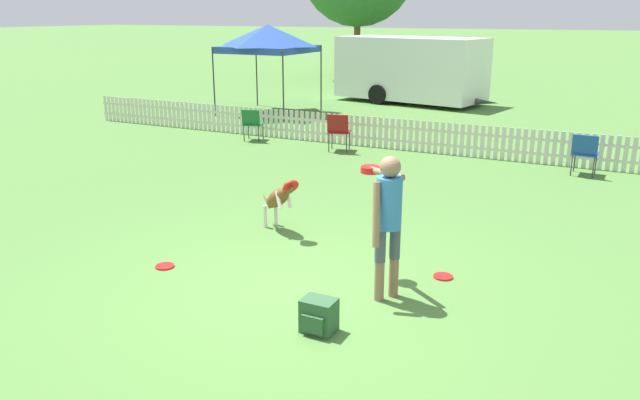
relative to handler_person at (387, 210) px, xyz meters
name	(u,v)px	position (x,y,z in m)	size (l,w,h in m)	color
ground_plane	(296,290)	(-0.98, -0.31, -1.02)	(240.00, 240.00, 0.00)	#4C7A38
handler_person	(387,210)	(0.00, 0.00, 0.00)	(0.76, 1.00, 1.63)	#8C664C
leaping_dog	(279,198)	(-2.16, 1.34, -0.51)	(0.92, 0.65, 0.87)	brown
frisbee_near_handler	(443,276)	(0.45, 0.80, -1.01)	(0.24, 0.24, 0.02)	red
frisbee_near_dog	(165,266)	(-2.77, -0.46, -1.01)	(0.24, 0.24, 0.02)	red
backpack_on_grass	(319,316)	(-0.30, -1.06, -0.85)	(0.34, 0.29, 0.35)	#2D5633
picket_fence	(465,140)	(-0.98, 7.49, -0.66)	(21.50, 0.04, 0.73)	beige
folding_chair_blue_left	(585,151)	(1.52, 6.82, -0.52)	(0.49, 0.51, 0.83)	#333338
folding_chair_center	(339,129)	(-3.70, 6.69, -0.50)	(0.60, 0.62, 0.88)	#333338
folding_chair_green_right	(252,122)	(-6.14, 6.85, -0.55)	(0.55, 0.57, 0.80)	#333338
canopy_tent_main	(268,39)	(-8.10, 10.91, 1.28)	(2.49, 2.49, 2.72)	#333338
equipment_trailer	(410,68)	(-4.91, 15.22, 0.17)	(5.97, 3.12, 2.25)	white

